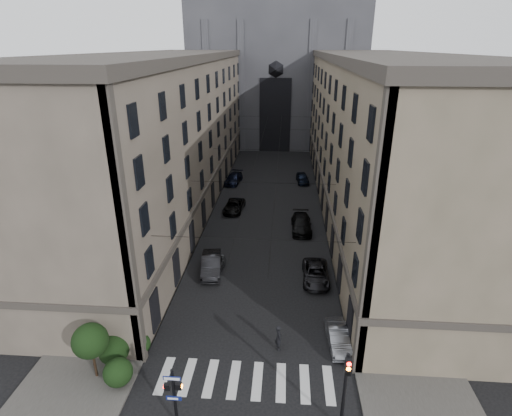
% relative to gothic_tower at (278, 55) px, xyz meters
% --- Properties ---
extents(sidewalk_left, '(7.00, 80.00, 0.15)m').
position_rel_gothic_tower_xyz_m(sidewalk_left, '(-10.50, -38.96, -17.72)').
color(sidewalk_left, '#383533').
rests_on(sidewalk_left, ground).
extents(sidewalk_right, '(7.00, 80.00, 0.15)m').
position_rel_gothic_tower_xyz_m(sidewalk_right, '(10.50, -38.96, -17.72)').
color(sidewalk_right, '#383533').
rests_on(sidewalk_right, ground).
extents(zebra_crossing, '(11.00, 3.20, 0.01)m').
position_rel_gothic_tower_xyz_m(zebra_crossing, '(0.00, -69.96, -17.79)').
color(zebra_crossing, beige).
rests_on(zebra_crossing, ground).
extents(building_left, '(13.60, 60.60, 18.85)m').
position_rel_gothic_tower_xyz_m(building_left, '(-13.44, -38.96, -8.45)').
color(building_left, '#51493E').
rests_on(building_left, ground).
extents(building_right, '(13.60, 60.60, 18.85)m').
position_rel_gothic_tower_xyz_m(building_right, '(13.44, -38.96, -8.45)').
color(building_right, brown).
rests_on(building_right, ground).
extents(gothic_tower, '(35.00, 23.00, 58.00)m').
position_rel_gothic_tower_xyz_m(gothic_tower, '(0.00, 0.00, 0.00)').
color(gothic_tower, '#2D2D33').
rests_on(gothic_tower, ground).
extents(pedestrian_signal_left, '(1.02, 0.38, 4.00)m').
position_rel_gothic_tower_xyz_m(pedestrian_signal_left, '(-3.51, -73.46, -15.48)').
color(pedestrian_signal_left, black).
rests_on(pedestrian_signal_left, ground).
extents(traffic_light_right, '(0.34, 0.50, 5.20)m').
position_rel_gothic_tower_xyz_m(traffic_light_right, '(5.60, -73.04, -14.51)').
color(traffic_light_right, black).
rests_on(traffic_light_right, ground).
extents(shrub_cluster, '(3.90, 4.40, 3.90)m').
position_rel_gothic_tower_xyz_m(shrub_cluster, '(-8.72, -69.95, -16.00)').
color(shrub_cluster, black).
rests_on(shrub_cluster, sidewalk_left).
extents(tram_wires, '(14.00, 60.00, 0.43)m').
position_rel_gothic_tower_xyz_m(tram_wires, '(0.00, -39.33, -10.55)').
color(tram_wires, black).
rests_on(tram_wires, ground).
extents(car_left_near, '(1.83, 3.95, 1.31)m').
position_rel_gothic_tower_xyz_m(car_left_near, '(-4.20, -57.28, -17.14)').
color(car_left_near, slate).
rests_on(car_left_near, ground).
extents(car_left_midnear, '(2.40, 5.16, 1.64)m').
position_rel_gothic_tower_xyz_m(car_left_midnear, '(-4.46, -57.24, -16.98)').
color(car_left_midnear, black).
rests_on(car_left_midnear, ground).
extents(car_left_midfar, '(2.64, 5.04, 1.35)m').
position_rel_gothic_tower_xyz_m(car_left_midfar, '(-4.20, -42.35, -17.12)').
color(car_left_midfar, black).
rests_on(car_left_midfar, ground).
extents(car_left_far, '(2.68, 5.26, 1.46)m').
position_rel_gothic_tower_xyz_m(car_left_far, '(-5.65, -31.28, -17.07)').
color(car_left_far, black).
rests_on(car_left_far, ground).
extents(car_right_near, '(1.66, 4.06, 1.31)m').
position_rel_gothic_tower_xyz_m(car_right_near, '(6.20, -66.25, -17.14)').
color(car_right_near, slate).
rests_on(car_right_near, ground).
extents(car_right_midnear, '(2.35, 5.03, 1.39)m').
position_rel_gothic_tower_xyz_m(car_right_midnear, '(5.17, -57.91, -17.10)').
color(car_right_midnear, black).
rests_on(car_right_midnear, ground).
extents(car_right_midfar, '(2.32, 5.52, 1.59)m').
position_rel_gothic_tower_xyz_m(car_right_midfar, '(4.20, -47.49, -17.00)').
color(car_right_midfar, black).
rests_on(car_right_midfar, ground).
extents(car_right_far, '(2.12, 4.43, 1.46)m').
position_rel_gothic_tower_xyz_m(car_right_far, '(4.91, -30.25, -17.07)').
color(car_right_far, black).
rests_on(car_right_far, ground).
extents(pedestrian, '(0.66, 0.82, 1.96)m').
position_rel_gothic_tower_xyz_m(pedestrian, '(2.01, -66.96, -16.82)').
color(pedestrian, black).
rests_on(pedestrian, ground).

